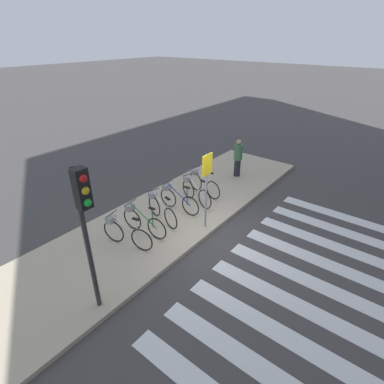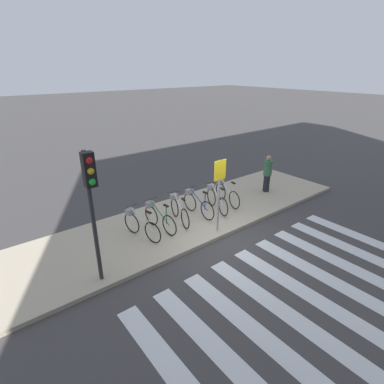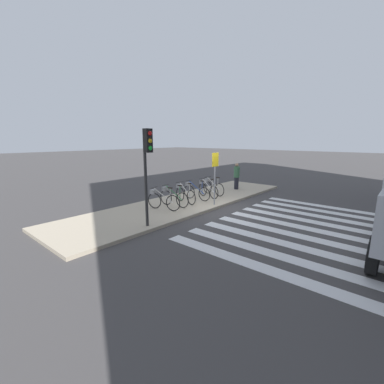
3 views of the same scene
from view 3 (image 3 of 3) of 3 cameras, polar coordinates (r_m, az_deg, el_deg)
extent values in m
plane|color=#423F3F|center=(11.42, 5.58, -3.82)|extent=(120.00, 120.00, 0.00)
cube|color=#B7A88E|center=(12.40, -0.67, -2.22)|extent=(13.13, 3.31, 0.12)
cube|color=silver|center=(6.38, 23.70, -17.88)|extent=(0.45, 8.00, 0.01)
cube|color=silver|center=(7.16, 25.94, -14.73)|extent=(0.45, 8.00, 0.01)
cube|color=silver|center=(7.96, 27.69, -12.19)|extent=(0.45, 8.00, 0.01)
cube|color=silver|center=(8.78, 29.08, -10.11)|extent=(0.45, 8.00, 0.01)
cube|color=silver|center=(9.62, 30.23, -8.39)|extent=(0.45, 8.00, 0.01)
cube|color=silver|center=(10.47, 31.18, -6.94)|extent=(0.45, 8.00, 0.01)
cube|color=silver|center=(11.32, 31.98, -5.71)|extent=(0.45, 8.00, 0.01)
cube|color=silver|center=(12.19, 32.67, -4.65)|extent=(0.45, 8.00, 0.01)
cube|color=silver|center=(13.05, 33.26, -3.73)|extent=(0.45, 8.00, 0.01)
torus|color=black|center=(10.58, -4.25, -2.48)|extent=(0.19, 0.67, 0.68)
torus|color=black|center=(11.09, -8.33, -1.91)|extent=(0.19, 0.67, 0.68)
cylinder|color=beige|center=(10.77, -6.37, -0.78)|extent=(0.24, 0.93, 0.57)
cylinder|color=beige|center=(10.58, -4.87, -0.80)|extent=(0.04, 0.04, 0.61)
cube|color=black|center=(10.51, -4.90, 0.92)|extent=(0.11, 0.21, 0.04)
cylinder|color=#262626|center=(10.97, -8.42, 1.00)|extent=(0.45, 0.13, 0.02)
cube|color=gray|center=(11.04, -8.60, 0.06)|extent=(0.28, 0.25, 0.18)
torus|color=black|center=(11.05, -2.16, -1.84)|extent=(0.10, 0.68, 0.68)
torus|color=black|center=(11.63, -5.78, -1.20)|extent=(0.10, 0.68, 0.68)
cylinder|color=#267238|center=(11.28, -4.04, -0.17)|extent=(0.12, 0.94, 0.57)
cylinder|color=#267238|center=(11.06, -2.70, -0.21)|extent=(0.03, 0.03, 0.61)
cube|color=black|center=(11.00, -2.72, 1.44)|extent=(0.09, 0.21, 0.04)
cylinder|color=#262626|center=(11.52, -5.84, 1.58)|extent=(0.46, 0.07, 0.02)
cube|color=gray|center=(11.58, -6.01, 0.68)|extent=(0.26, 0.22, 0.18)
torus|color=black|center=(11.55, -0.18, -1.23)|extent=(0.20, 0.66, 0.68)
torus|color=black|center=(12.31, -2.65, -0.44)|extent=(0.20, 0.66, 0.68)
cylinder|color=beige|center=(11.87, -1.46, 0.46)|extent=(0.26, 0.92, 0.57)
cylinder|color=beige|center=(11.59, -0.54, 0.35)|extent=(0.04, 0.04, 0.61)
cube|color=black|center=(11.53, -0.54, 1.93)|extent=(0.12, 0.21, 0.04)
cylinder|color=#262626|center=(12.20, -2.67, 2.20)|extent=(0.45, 0.14, 0.02)
cube|color=gray|center=(12.27, -2.79, 1.35)|extent=(0.28, 0.25, 0.18)
torus|color=black|center=(12.25, 2.72, -0.49)|extent=(0.05, 0.68, 0.68)
torus|color=black|center=(12.82, -0.60, 0.07)|extent=(0.05, 0.68, 0.68)
cylinder|color=navy|center=(12.48, 1.03, 1.01)|extent=(0.06, 0.94, 0.57)
cylinder|color=navy|center=(12.27, 2.26, 0.98)|extent=(0.03, 0.03, 0.61)
cube|color=black|center=(12.21, 2.27, 2.47)|extent=(0.07, 0.20, 0.04)
cylinder|color=#262626|center=(12.71, -0.61, 2.60)|extent=(0.46, 0.04, 0.02)
cube|color=gray|center=(12.77, -0.78, 1.78)|extent=(0.24, 0.21, 0.18)
torus|color=black|center=(12.70, 4.88, -0.09)|extent=(0.21, 0.66, 0.68)
torus|color=black|center=(13.41, 2.39, 0.58)|extent=(0.21, 0.66, 0.68)
cylinder|color=silver|center=(13.00, 3.62, 1.43)|extent=(0.28, 0.92, 0.57)
cylinder|color=silver|center=(12.73, 4.54, 1.35)|extent=(0.04, 0.04, 0.61)
cube|color=black|center=(12.68, 4.56, 2.79)|extent=(0.12, 0.21, 0.04)
cylinder|color=#262626|center=(13.32, 2.42, 3.01)|extent=(0.45, 0.14, 0.02)
cube|color=gray|center=(13.39, 2.28, 2.23)|extent=(0.28, 0.26, 0.18)
torus|color=black|center=(13.36, 6.12, 0.48)|extent=(0.16, 0.67, 0.68)
torus|color=black|center=(14.02, 3.46, 1.06)|extent=(0.16, 0.67, 0.68)
cylinder|color=beige|center=(13.64, 4.78, 1.90)|extent=(0.21, 0.93, 0.57)
cylinder|color=beige|center=(13.39, 5.76, 1.84)|extent=(0.04, 0.04, 0.61)
cube|color=black|center=(13.34, 5.79, 3.21)|extent=(0.11, 0.21, 0.04)
cylinder|color=#262626|center=(13.93, 3.49, 3.38)|extent=(0.46, 0.11, 0.02)
cube|color=gray|center=(13.99, 3.35, 2.64)|extent=(0.27, 0.24, 0.18)
cylinder|color=black|center=(7.30, 35.38, -11.40)|extent=(0.90, 0.22, 0.90)
cylinder|color=#23232D|center=(15.41, 9.83, 1.94)|extent=(0.26, 0.26, 0.71)
cylinder|color=#3F724C|center=(15.31, 9.92, 4.41)|extent=(0.34, 0.34, 0.63)
sphere|color=tan|center=(15.27, 9.97, 5.97)|extent=(0.20, 0.20, 0.20)
cylinder|color=#2D2D2D|center=(8.66, -10.25, 2.87)|extent=(0.10, 0.10, 3.25)
cube|color=black|center=(8.42, -9.78, 11.19)|extent=(0.24, 0.20, 0.75)
sphere|color=red|center=(8.34, -9.38, 12.75)|extent=(0.14, 0.14, 0.14)
sphere|color=gold|center=(8.34, -9.33, 11.17)|extent=(0.14, 0.14, 0.14)
sphere|color=green|center=(8.35, -9.28, 9.59)|extent=(0.14, 0.14, 0.14)
cylinder|color=#99999E|center=(11.47, 5.05, 2.86)|extent=(0.06, 0.06, 2.34)
cube|color=yellow|center=(11.36, 5.21, 7.18)|extent=(0.44, 0.03, 0.60)
camera|label=1|loc=(4.35, 4.76, 42.86)|focal=28.00mm
camera|label=2|loc=(3.95, 35.79, 38.60)|focal=28.00mm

